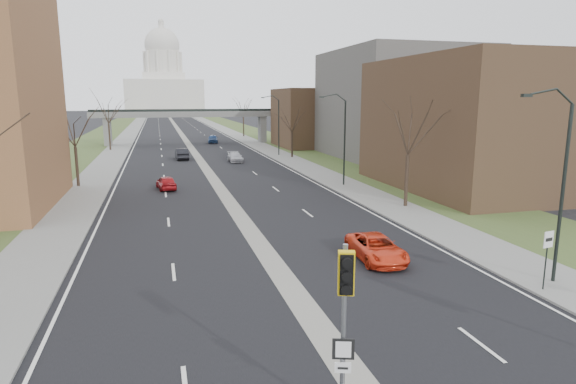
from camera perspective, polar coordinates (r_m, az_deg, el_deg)
name	(u,v)px	position (r m, az deg, el deg)	size (l,w,h in m)	color
road_surface	(175,125)	(161.31, -13.28, 7.77)	(20.00, 600.00, 0.01)	black
median_strip	(175,125)	(161.31, -13.28, 7.77)	(1.20, 600.00, 0.02)	gray
sidewalk_right	(212,124)	(162.15, -9.00, 7.96)	(4.00, 600.00, 0.12)	gray
sidewalk_left	(136,125)	(161.35, -17.58, 7.57)	(4.00, 600.00, 0.12)	gray
grass_verge_right	(230,124)	(162.91, -6.89, 8.03)	(8.00, 600.00, 0.10)	#344721
grass_verge_left	(116,125)	(161.71, -19.72, 7.45)	(8.00, 600.00, 0.10)	#344721
commercial_block_near	(483,124)	(48.90, 22.09, 7.47)	(16.00, 20.00, 12.00)	#4E3724
commercial_block_mid	(399,105)	(71.31, 13.04, 10.06)	(18.00, 22.00, 15.00)	#52504B
commercial_block_far	(318,118)	(85.58, 3.63, 8.76)	(14.00, 14.00, 10.00)	#4E3724
pedestrian_bridge	(188,118)	(91.23, -11.83, 8.59)	(34.00, 3.00, 6.45)	slate
capitol	(164,82)	(331.20, -14.50, 12.46)	(48.00, 42.00, 55.75)	silver
streetlight_near	(554,132)	(23.66, 28.99, 6.27)	(2.61, 0.20, 8.70)	black
streetlight_mid	(337,114)	(46.04, 5.84, 9.23)	(2.61, 0.20, 8.70)	black
streetlight_far	(273,108)	(70.94, -1.76, 9.89)	(2.61, 0.20, 8.70)	black
tree_left_b	(73,122)	(49.63, -24.11, 7.63)	(6.75, 6.75, 8.81)	#382B21
tree_left_c	(107,107)	(83.36, -20.62, 9.44)	(7.65, 7.65, 9.99)	#382B21
tree_right_a	(409,122)	(37.83, 14.18, 8.10)	(7.20, 7.20, 9.40)	#382B21
tree_right_b	(292,117)	(68.57, 0.49, 8.91)	(6.30, 6.30, 8.22)	#382B21
tree_right_c	(243,105)	(107.60, -5.33, 10.28)	(7.65, 7.65, 9.99)	#382B21
signal_pole_median	(345,306)	(12.11, 6.75, -13.24)	(0.66, 0.81, 4.87)	gray
speed_limit_sign	(547,250)	(23.73, 28.35, -6.03)	(0.57, 0.13, 2.64)	black
car_left_near	(166,182)	(46.29, -14.25, 1.10)	(1.52, 3.79, 1.29)	#A01217
car_left_far	(182,154)	(68.82, -12.47, 4.44)	(1.62, 4.64, 1.53)	black
car_right_near	(376,248)	(25.82, 10.42, -6.53)	(2.14, 4.63, 1.29)	red
car_right_mid	(235,157)	(64.96, -6.28, 4.13)	(1.74, 4.28, 1.24)	#AFB0B7
car_right_far	(213,139)	(93.54, -8.90, 6.25)	(1.83, 4.56, 1.55)	navy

